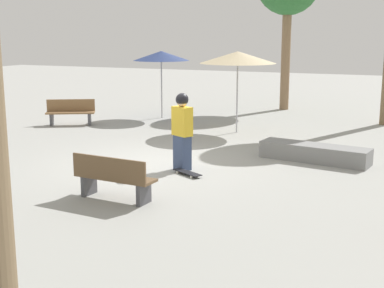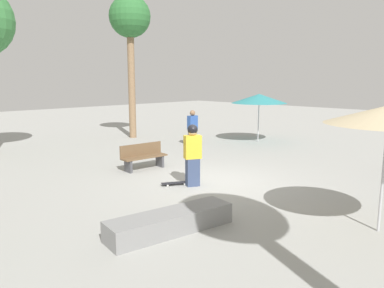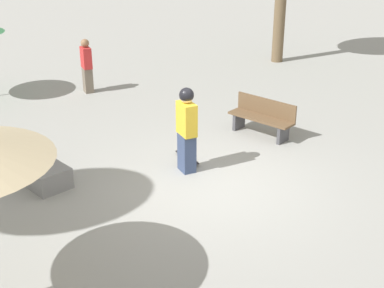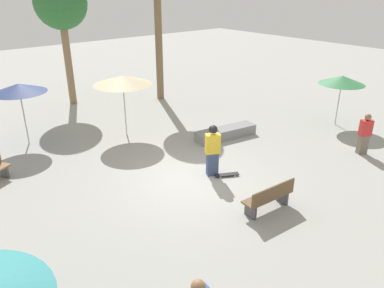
{
  "view_description": "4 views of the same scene",
  "coord_description": "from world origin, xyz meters",
  "views": [
    {
      "loc": [
        10.92,
        5.66,
        3.06
      ],
      "look_at": [
        0.62,
        1.2,
        0.71
      ],
      "focal_mm": 50.0,
      "sensor_mm": 36.0,
      "label": 1
    },
    {
      "loc": [
        -7.08,
        7.99,
        2.98
      ],
      "look_at": [
        0.63,
        0.35,
        1.09
      ],
      "focal_mm": 35.0,
      "sensor_mm": 36.0,
      "label": 2
    },
    {
      "loc": [
        -7.48,
        -5.18,
        4.82
      ],
      "look_at": [
        -0.26,
        0.3,
        0.86
      ],
      "focal_mm": 50.0,
      "sensor_mm": 36.0,
      "label": 3
    },
    {
      "loc": [
        8.2,
        -6.76,
        5.9
      ],
      "look_at": [
        -0.33,
        0.34,
        1.05
      ],
      "focal_mm": 35.0,
      "sensor_mm": 36.0,
      "label": 4
    }
  ],
  "objects": [
    {
      "name": "skateboard",
      "position": [
        0.58,
        1.07,
        0.06
      ],
      "size": [
        0.55,
        0.8,
        0.07
      ],
      "rotation": [
        0.0,
        0.0,
        1.08
      ],
      "color": "black",
      "rests_on": "ground_plane"
    },
    {
      "name": "bench_near",
      "position": [
        2.76,
        0.54,
        0.43
      ],
      "size": [
        0.56,
        1.63,
        0.85
      ],
      "rotation": [
        0.0,
        0.0,
        1.49
      ],
      "color": "#47474C",
      "rests_on": "ground_plane"
    },
    {
      "name": "concrete_ledge",
      "position": [
        -1.81,
        3.37,
        0.2
      ],
      "size": [
        1.07,
        2.7,
        0.41
      ],
      "rotation": [
        0.0,
        0.0,
        1.41
      ],
      "color": "gray",
      "rests_on": "ground_plane"
    },
    {
      "name": "skater_main",
      "position": [
        0.19,
        0.77,
        0.94
      ],
      "size": [
        0.44,
        0.53,
        1.75
      ],
      "rotation": [
        0.0,
        0.0,
        1.1
      ],
      "color": "#38476B",
      "rests_on": "ground_plane"
    },
    {
      "name": "bench_far",
      "position": [
        -3.77,
        -5.16,
        0.43
      ],
      "size": [
        1.16,
        1.61,
        0.85
      ],
      "rotation": [
        0.0,
        0.0,
        5.22
      ],
      "color": "#47474C",
      "rests_on": "ground_plane"
    },
    {
      "name": "shade_umbrella_tan",
      "position": [
        -4.69,
        0.41,
        2.32
      ],
      "size": [
        2.34,
        2.34,
        2.5
      ],
      "color": "#B7B7BC",
      "rests_on": "ground_plane"
    },
    {
      "name": "ground_plane",
      "position": [
        0.0,
        0.0,
        0.0
      ],
      "size": [
        60.0,
        60.0,
        0.0
      ],
      "primitive_type": "plane",
      "color": "#9E9E99"
    },
    {
      "name": "shade_umbrella_navy",
      "position": [
        -6.37,
        -3.03,
        2.24
      ],
      "size": [
        2.0,
        2.0,
        2.41
      ],
      "color": "#B7B7BC",
      "rests_on": "ground_plane"
    }
  ]
}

